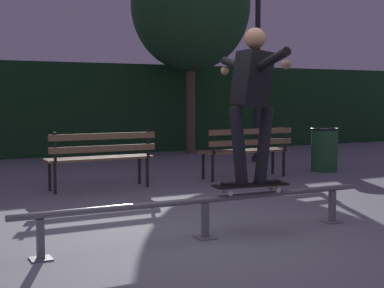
{
  "coord_description": "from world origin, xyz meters",
  "views": [
    {
      "loc": [
        -2.53,
        -4.76,
        1.37
      ],
      "look_at": [
        0.26,
        0.76,
        0.85
      ],
      "focal_mm": 52.54,
      "sensor_mm": 36.0,
      "label": 1
    }
  ],
  "objects_px": {
    "park_bench_right_center": "(247,147)",
    "trash_can": "(324,149)",
    "skateboarder": "(252,92)",
    "grind_rail": "(205,207)",
    "tree_far_right": "(191,6)",
    "park_bench_left_center": "(101,154)",
    "lamp_post_right": "(258,44)",
    "skateboard": "(251,186)"
  },
  "relations": [
    {
      "from": "park_bench_right_center",
      "to": "tree_far_right",
      "type": "relative_size",
      "value": 0.31
    },
    {
      "from": "park_bench_left_center",
      "to": "trash_can",
      "type": "bearing_deg",
      "value": 2.15
    },
    {
      "from": "lamp_post_right",
      "to": "grind_rail",
      "type": "bearing_deg",
      "value": -127.63
    },
    {
      "from": "park_bench_left_center",
      "to": "park_bench_right_center",
      "type": "distance_m",
      "value": 2.54
    },
    {
      "from": "skateboarder",
      "to": "trash_can",
      "type": "bearing_deg",
      "value": 41.83
    },
    {
      "from": "park_bench_left_center",
      "to": "lamp_post_right",
      "type": "bearing_deg",
      "value": 26.58
    },
    {
      "from": "skateboard",
      "to": "trash_can",
      "type": "bearing_deg",
      "value": 41.8
    },
    {
      "from": "skateboarder",
      "to": "park_bench_right_center",
      "type": "height_order",
      "value": "skateboarder"
    },
    {
      "from": "skateboarder",
      "to": "park_bench_left_center",
      "type": "relative_size",
      "value": 0.97
    },
    {
      "from": "park_bench_right_center",
      "to": "trash_can",
      "type": "distance_m",
      "value": 1.8
    },
    {
      "from": "skateboard",
      "to": "park_bench_left_center",
      "type": "bearing_deg",
      "value": 99.45
    },
    {
      "from": "park_bench_left_center",
      "to": "trash_can",
      "type": "xyz_separation_m",
      "value": [
        4.33,
        0.16,
        -0.12
      ]
    },
    {
      "from": "skateboard",
      "to": "lamp_post_right",
      "type": "height_order",
      "value": "lamp_post_right"
    },
    {
      "from": "tree_far_right",
      "to": "skateboarder",
      "type": "bearing_deg",
      "value": -112.3
    },
    {
      "from": "tree_far_right",
      "to": "lamp_post_right",
      "type": "relative_size",
      "value": 1.31
    },
    {
      "from": "grind_rail",
      "to": "park_bench_left_center",
      "type": "distance_m",
      "value": 3.23
    },
    {
      "from": "grind_rail",
      "to": "skateboard",
      "type": "height_order",
      "value": "skateboard"
    },
    {
      "from": "park_bench_right_center",
      "to": "lamp_post_right",
      "type": "relative_size",
      "value": 0.41
    },
    {
      "from": "grind_rail",
      "to": "park_bench_left_center",
      "type": "bearing_deg",
      "value": 90.3
    },
    {
      "from": "grind_rail",
      "to": "skateboarder",
      "type": "bearing_deg",
      "value": -0.03
    },
    {
      "from": "grind_rail",
      "to": "lamp_post_right",
      "type": "distance_m",
      "value": 6.99
    },
    {
      "from": "lamp_post_right",
      "to": "park_bench_right_center",
      "type": "bearing_deg",
      "value": -127.03
    },
    {
      "from": "grind_rail",
      "to": "park_bench_left_center",
      "type": "height_order",
      "value": "park_bench_left_center"
    },
    {
      "from": "park_bench_right_center",
      "to": "tree_far_right",
      "type": "xyz_separation_m",
      "value": [
        1.04,
        4.19,
        3.0
      ]
    },
    {
      "from": "park_bench_left_center",
      "to": "park_bench_right_center",
      "type": "bearing_deg",
      "value": 0.0
    },
    {
      "from": "grind_rail",
      "to": "park_bench_right_center",
      "type": "xyz_separation_m",
      "value": [
        2.52,
        3.23,
        0.23
      ]
    },
    {
      "from": "skateboard",
      "to": "park_bench_left_center",
      "type": "relative_size",
      "value": 0.5
    },
    {
      "from": "skateboarder",
      "to": "lamp_post_right",
      "type": "bearing_deg",
      "value": 56.12
    },
    {
      "from": "lamp_post_right",
      "to": "trash_can",
      "type": "bearing_deg",
      "value": -82.4
    },
    {
      "from": "skateboarder",
      "to": "park_bench_left_center",
      "type": "xyz_separation_m",
      "value": [
        -0.54,
        3.23,
        -0.88
      ]
    },
    {
      "from": "park_bench_right_center",
      "to": "trash_can",
      "type": "relative_size",
      "value": 2.01
    },
    {
      "from": "grind_rail",
      "to": "tree_far_right",
      "type": "relative_size",
      "value": 0.73
    },
    {
      "from": "skateboarder",
      "to": "grind_rail",
      "type": "bearing_deg",
      "value": 179.97
    },
    {
      "from": "grind_rail",
      "to": "skateboard",
      "type": "distance_m",
      "value": 0.55
    },
    {
      "from": "skateboard",
      "to": "park_bench_left_center",
      "type": "distance_m",
      "value": 3.27
    },
    {
      "from": "lamp_post_right",
      "to": "trash_can",
      "type": "xyz_separation_m",
      "value": [
        0.25,
        -1.88,
        -2.07
      ]
    },
    {
      "from": "park_bench_right_center",
      "to": "skateboarder",
      "type": "bearing_deg",
      "value": -121.76
    },
    {
      "from": "skateboarder",
      "to": "trash_can",
      "type": "distance_m",
      "value": 5.18
    },
    {
      "from": "skateboard",
      "to": "tree_far_right",
      "type": "xyz_separation_m",
      "value": [
        3.04,
        7.41,
        3.06
      ]
    },
    {
      "from": "grind_rail",
      "to": "trash_can",
      "type": "relative_size",
      "value": 4.63
    },
    {
      "from": "grind_rail",
      "to": "skateboard",
      "type": "relative_size",
      "value": 4.65
    },
    {
      "from": "skateboarder",
      "to": "tree_far_right",
      "type": "xyz_separation_m",
      "value": [
        3.04,
        7.41,
        2.12
      ]
    }
  ]
}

